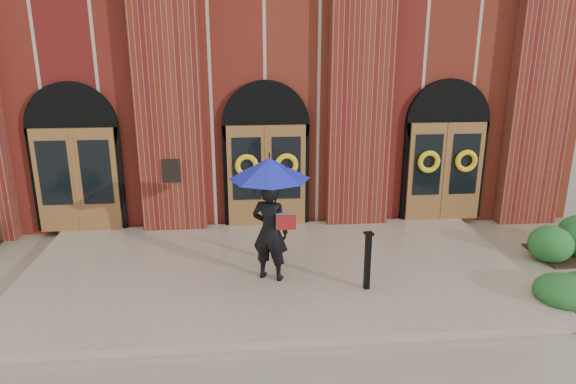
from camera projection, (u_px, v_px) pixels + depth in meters
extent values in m
plane|color=gray|center=(274.00, 277.00, 10.35)|extent=(90.00, 90.00, 0.00)
cube|color=tan|center=(274.00, 271.00, 10.47)|extent=(10.00, 5.30, 0.15)
cube|color=#612314|center=(257.00, 72.00, 17.83)|extent=(16.00, 12.00, 7.00)
cube|color=black|center=(171.00, 171.00, 12.04)|extent=(0.40, 0.05, 0.55)
cube|color=#612314|center=(167.00, 90.00, 11.75)|extent=(1.50, 0.45, 7.00)
cube|color=#612314|center=(360.00, 88.00, 12.14)|extent=(1.50, 0.45, 7.00)
cube|color=#612314|center=(541.00, 86.00, 12.53)|extent=(1.50, 0.45, 7.00)
cube|color=brown|center=(77.00, 180.00, 12.14)|extent=(1.90, 0.10, 2.50)
cylinder|color=black|center=(72.00, 127.00, 11.91)|extent=(2.10, 0.22, 2.10)
cube|color=brown|center=(267.00, 176.00, 12.53)|extent=(1.90, 0.10, 2.50)
cylinder|color=black|center=(266.00, 124.00, 12.31)|extent=(2.10, 0.22, 2.10)
cube|color=brown|center=(445.00, 172.00, 12.93)|extent=(1.90, 0.10, 2.50)
cylinder|color=black|center=(447.00, 122.00, 12.70)|extent=(2.10, 0.22, 2.10)
torus|color=yellow|center=(247.00, 166.00, 12.29)|extent=(0.57, 0.13, 0.57)
torus|color=yellow|center=(287.00, 165.00, 12.37)|extent=(0.57, 0.13, 0.57)
torus|color=yellow|center=(429.00, 162.00, 12.68)|extent=(0.57, 0.13, 0.57)
torus|color=yellow|center=(466.00, 161.00, 12.77)|extent=(0.57, 0.13, 0.57)
imported|color=black|center=(270.00, 231.00, 9.73)|extent=(0.84, 0.71, 1.95)
cone|color=#151FAA|center=(269.00, 168.00, 9.37)|extent=(1.99, 1.99, 0.39)
cylinder|color=black|center=(273.00, 196.00, 9.48)|extent=(0.02, 0.02, 0.64)
cube|color=#9D9FA2|center=(286.00, 221.00, 9.53)|extent=(0.41, 0.31, 0.29)
cube|color=maroon|center=(286.00, 222.00, 9.43)|extent=(0.34, 0.17, 0.29)
cube|color=black|center=(367.00, 262.00, 9.43)|extent=(0.11, 0.11, 1.07)
cube|color=black|center=(369.00, 234.00, 9.27)|extent=(0.17, 0.17, 0.04)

